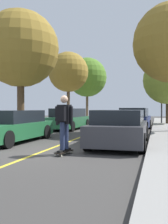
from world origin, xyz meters
TOP-DOWN VIEW (x-y plane):
  - ground at (0.00, 0.00)m, footprint 80.00×80.00m
  - center_line at (0.00, 4.00)m, footprint 0.12×39.20m
  - parked_car_left_nearest at (-2.23, 1.87)m, footprint 1.87×4.55m
  - parked_car_left_near at (-2.23, 8.70)m, footprint 2.06×4.57m
  - parked_car_right_nearest at (2.24, 2.11)m, footprint 2.03×4.65m
  - parked_car_right_near at (2.23, 8.91)m, footprint 1.94×4.20m
  - street_tree_left_nearest at (-4.45, 6.36)m, footprint 4.69×4.69m
  - street_tree_left_near at (-4.45, 15.11)m, footprint 3.77×3.77m
  - street_tree_left_far at (-4.45, 21.86)m, footprint 4.67×4.67m
  - street_tree_right_near at (4.45, 15.10)m, footprint 4.09×4.09m
  - streetlamp at (3.99, 15.43)m, footprint 0.36×0.24m
  - skateboard at (0.87, -0.33)m, footprint 0.34×0.86m
  - skateboarder at (0.87, -0.36)m, footprint 0.59×0.71m

SIDE VIEW (x-z plane):
  - ground at x=0.00m, z-range 0.00..0.00m
  - center_line at x=0.00m, z-range 0.00..0.01m
  - skateboard at x=0.87m, z-range 0.04..0.14m
  - parked_car_left_nearest at x=-2.23m, z-range -0.01..1.31m
  - parked_car_right_nearest at x=2.24m, z-range 0.00..1.35m
  - parked_car_left_near at x=-2.23m, z-range -0.02..1.40m
  - parked_car_right_near at x=2.23m, z-range -0.01..1.43m
  - skateboarder at x=0.87m, z-range 0.22..1.92m
  - streetlamp at x=3.99m, z-range 0.53..5.29m
  - street_tree_right_near at x=4.45m, z-range 0.95..6.68m
  - street_tree_left_near at x=-4.45m, z-range 1.54..8.14m
  - street_tree_left_nearest at x=-4.45m, z-range 1.41..8.69m
  - street_tree_left_far at x=-4.45m, z-range 1.47..8.81m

